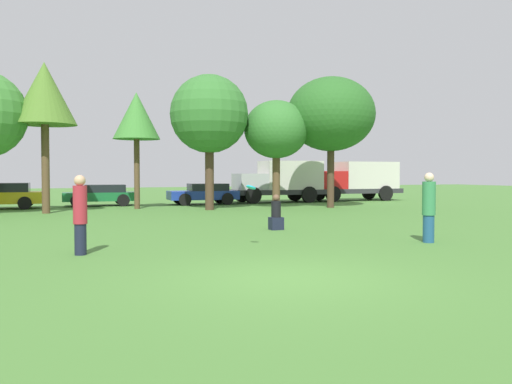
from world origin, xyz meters
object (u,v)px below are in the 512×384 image
object	(u,v)px
tree_2	(45,95)
tree_6	(331,115)
person_thrower	(80,214)
parked_car_green	(101,194)
tree_3	(136,117)
frisbee	(251,187)
parked_car_blue	(204,193)
tree_5	(276,130)
delivery_truck_silver	(281,180)
person_catcher	(429,207)
delivery_truck_red	(357,179)
tree_4	(209,115)
bystander_sitting	(276,215)

from	to	relation	value
tree_2	tree_6	xyz separation A→B (m)	(13.80, -1.30, -0.41)
person_thrower	parked_car_green	world-z (taller)	person_thrower
tree_6	tree_3	bearing A→B (deg)	163.38
frisbee	parked_car_blue	bearing A→B (deg)	77.17
tree_2	tree_3	distance (m)	4.58
tree_3	tree_6	size ratio (longest dim) A/B	0.86
tree_3	person_thrower	bearing A→B (deg)	-103.72
parked_car_blue	frisbee	bearing A→B (deg)	79.35
tree_2	tree_5	size ratio (longest dim) A/B	1.22
delivery_truck_silver	tree_6	bearing A→B (deg)	94.65
person_thrower	tree_2	distance (m)	13.81
person_catcher	tree_6	bearing A→B (deg)	-101.65
person_catcher	tree_5	world-z (taller)	tree_5
tree_2	parked_car_blue	bearing A→B (deg)	24.47
person_catcher	parked_car_blue	distance (m)	18.15
delivery_truck_red	person_thrower	bearing A→B (deg)	45.67
tree_3	tree_4	bearing A→B (deg)	-33.47
tree_5	parked_car_blue	bearing A→B (deg)	117.78
bystander_sitting	parked_car_blue	size ratio (longest dim) A/B	0.28
person_thrower	frisbee	xyz separation A→B (m)	(3.78, -0.54, 0.55)
frisbee	delivery_truck_silver	distance (m)	20.13
bystander_sitting	parked_car_green	xyz separation A→B (m)	(-3.93, 14.73, 0.17)
bystander_sitting	tree_4	size ratio (longest dim) A/B	0.17
tree_4	delivery_truck_silver	distance (m)	8.48
person_catcher	tree_6	world-z (taller)	tree_6
frisbee	tree_3	world-z (taller)	tree_3
frisbee	delivery_truck_silver	size ratio (longest dim) A/B	0.04
tree_3	delivery_truck_red	xyz separation A→B (m)	(14.82, 2.81, -3.23)
parked_car_green	parked_car_blue	xyz separation A→B (m)	(5.64, -0.85, 0.02)
person_thrower	tree_4	distance (m)	14.73
parked_car_green	parked_car_blue	distance (m)	5.71
bystander_sitting	person_catcher	bearing A→B (deg)	-60.80
tree_2	tree_4	world-z (taller)	tree_2
bystander_sitting	delivery_truck_red	bearing A→B (deg)	49.38
parked_car_green	delivery_truck_silver	bearing A→B (deg)	-179.73
bystander_sitting	parked_car_green	world-z (taller)	parked_car_green
person_catcher	bystander_sitting	distance (m)	4.90
person_thrower	parked_car_green	bearing A→B (deg)	91.35
tree_6	parked_car_green	xyz separation A→B (m)	(-10.99, 5.99, -4.22)
parked_car_green	parked_car_blue	world-z (taller)	parked_car_blue
frisbee	parked_car_green	world-z (taller)	frisbee
tree_3	tree_4	size ratio (longest dim) A/B	0.89
person_thrower	parked_car_blue	xyz separation A→B (m)	(7.76, 16.93, -0.26)
tree_3	delivery_truck_red	world-z (taller)	tree_3
tree_6	parked_car_green	distance (m)	13.21
frisbee	tree_2	size ratio (longest dim) A/B	0.04
bystander_sitting	person_thrower	bearing A→B (deg)	-153.20
tree_6	parked_car_blue	size ratio (longest dim) A/B	1.70
bystander_sitting	tree_6	xyz separation A→B (m)	(7.06, 8.74, 4.38)
tree_3	parked_car_green	bearing A→B (deg)	114.85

